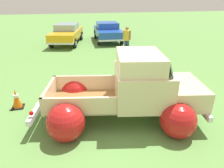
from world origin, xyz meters
TOP-DOWN VIEW (x-y plane):
  - ground_plane at (0.00, 0.00)m, footprint 80.00×80.00m
  - vintage_pickup_truck at (0.38, -0.08)m, footprint 4.90×3.44m
  - show_car_0 at (-1.12, 10.62)m, footprint 2.84×4.70m
  - show_car_1 at (2.02, 10.79)m, footprint 2.16×4.27m
  - spectator_0 at (2.41, 6.94)m, footprint 0.48×0.48m
  - lane_cone_0 at (-3.00, 1.23)m, footprint 0.36×0.36m

SIDE VIEW (x-z plane):
  - ground_plane at x=0.00m, z-range 0.00..0.00m
  - lane_cone_0 at x=-3.00m, z-range 0.00..0.63m
  - vintage_pickup_truck at x=0.38m, z-range -0.22..1.74m
  - show_car_0 at x=-1.12m, z-range 0.07..1.50m
  - show_car_1 at x=2.02m, z-range 0.07..1.50m
  - spectator_0 at x=2.41m, z-range 0.11..1.73m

